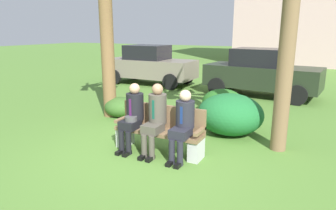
% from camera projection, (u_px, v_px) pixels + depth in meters
% --- Properties ---
extents(ground_plane, '(80.00, 80.00, 0.00)m').
position_uv_depth(ground_plane, '(145.00, 156.00, 5.62)').
color(ground_plane, '#527F32').
extents(park_bench, '(1.76, 0.44, 0.90)m').
position_uv_depth(park_bench, '(160.00, 131.00, 5.76)').
color(park_bench, brown).
rests_on(park_bench, ground).
extents(seated_man_left, '(0.34, 0.72, 1.30)m').
position_uv_depth(seated_man_left, '(133.00, 113.00, 5.81)').
color(seated_man_left, black).
rests_on(seated_man_left, ground).
extents(seated_man_middle, '(0.34, 0.72, 1.34)m').
position_uv_depth(seated_man_middle, '(156.00, 116.00, 5.59)').
color(seated_man_middle, '#4C473D').
rests_on(seated_man_middle, ground).
extents(seated_man_right, '(0.34, 0.72, 1.27)m').
position_uv_depth(seated_man_right, '(183.00, 122.00, 5.34)').
color(seated_man_right, '#23232D').
rests_on(seated_man_right, ground).
extents(shrub_near_bench, '(1.48, 1.36, 0.93)m').
position_uv_depth(shrub_near_bench, '(230.00, 114.00, 6.72)').
color(shrub_near_bench, '#1F6830').
rests_on(shrub_near_bench, ground).
extents(shrub_mid_lawn, '(0.86, 0.79, 0.54)m').
position_uv_depth(shrub_mid_lawn, '(120.00, 107.00, 8.15)').
color(shrub_mid_lawn, '#376025').
rests_on(shrub_mid_lawn, ground).
extents(shrub_far_lawn, '(1.15, 1.05, 0.72)m').
position_uv_depth(shrub_far_lawn, '(223.00, 102.00, 8.32)').
color(shrub_far_lawn, '#296822').
rests_on(shrub_far_lawn, ground).
extents(parked_car_near, '(3.91, 1.73, 1.68)m').
position_uv_depth(parked_car_near, '(150.00, 65.00, 12.96)').
color(parked_car_near, slate).
rests_on(parked_car_near, ground).
extents(parked_car_far, '(4.05, 2.07, 1.68)m').
position_uv_depth(parked_car_far, '(261.00, 73.00, 10.60)').
color(parked_car_far, '#232D1E').
rests_on(parked_car_far, ground).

